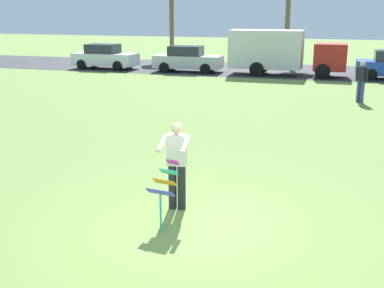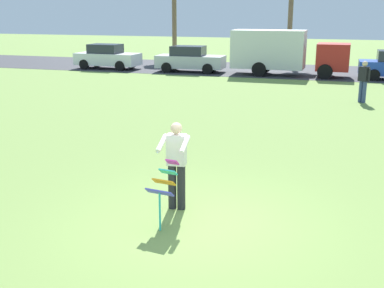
% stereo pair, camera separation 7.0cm
% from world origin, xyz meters
% --- Properties ---
extents(ground_plane, '(120.00, 120.00, 0.00)m').
position_xyz_m(ground_plane, '(0.00, 0.00, 0.00)').
color(ground_plane, olive).
extents(road_strip, '(120.00, 8.00, 0.01)m').
position_xyz_m(road_strip, '(0.00, 23.82, 0.01)').
color(road_strip, '#38383D').
rests_on(road_strip, ground).
extents(person_kite_flyer, '(0.58, 0.69, 1.73)m').
position_xyz_m(person_kite_flyer, '(-0.61, 0.58, 0.95)').
color(person_kite_flyer, '#26262B').
rests_on(person_kite_flyer, ground).
extents(kite_held, '(0.53, 0.67, 1.19)m').
position_xyz_m(kite_held, '(-0.54, -0.27, 0.81)').
color(kite_held, '#D83399').
rests_on(kite_held, ground).
extents(parked_car_white, '(4.25, 1.94, 1.60)m').
position_xyz_m(parked_car_white, '(-12.59, 21.42, 0.77)').
color(parked_car_white, white).
rests_on(parked_car_white, ground).
extents(parked_car_silver, '(4.24, 1.92, 1.60)m').
position_xyz_m(parked_car_silver, '(-6.90, 21.41, 0.77)').
color(parked_car_silver, silver).
rests_on(parked_car_silver, ground).
extents(parked_truck_red_cab, '(6.72, 2.17, 2.62)m').
position_xyz_m(parked_truck_red_cab, '(-1.21, 21.42, 1.41)').
color(parked_truck_red_cab, '#B2231E').
rests_on(parked_truck_red_cab, ground).
extents(person_walker_near, '(0.47, 0.40, 1.73)m').
position_xyz_m(person_walker_near, '(3.13, 13.64, 0.93)').
color(person_walker_near, '#384772').
rests_on(person_walker_near, ground).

